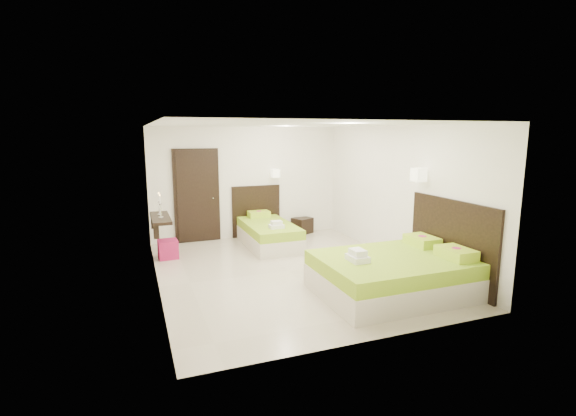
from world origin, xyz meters
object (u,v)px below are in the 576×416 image
object	(u,v)px
bed_double	(397,272)
ottoman	(168,249)
nightstand	(302,225)
bed_single	(268,232)

from	to	relation	value
bed_double	ottoman	bearing A→B (deg)	135.29
bed_double	nightstand	distance (m)	4.17
bed_single	ottoman	world-z (taller)	bed_single
bed_single	nightstand	distance (m)	1.38
bed_single	ottoman	bearing A→B (deg)	-172.97
ottoman	bed_double	bearing A→B (deg)	-44.71
ottoman	bed_single	bearing A→B (deg)	7.03
bed_double	nightstand	xyz separation A→B (m)	(0.14, 4.16, -0.14)
bed_single	bed_double	xyz separation A→B (m)	(1.01, -3.41, 0.04)
ottoman	nightstand	bearing A→B (deg)	17.19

